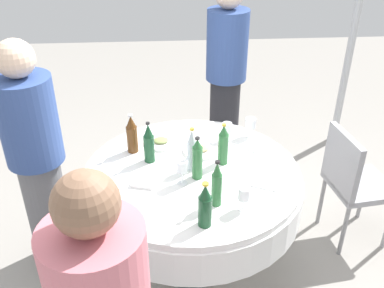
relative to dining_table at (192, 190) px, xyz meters
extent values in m
plane|color=gray|center=(0.00, 0.00, -0.59)|extent=(10.00, 10.00, 0.00)
cylinder|color=white|center=(0.00, 0.00, 0.13)|extent=(1.33, 1.33, 0.04)
cylinder|color=white|center=(0.00, 0.00, 0.00)|extent=(1.36, 1.36, 0.22)
cylinder|color=slate|center=(0.00, 0.00, -0.35)|extent=(0.14, 0.14, 0.48)
cylinder|color=slate|center=(0.00, 0.00, -0.58)|extent=(0.56, 0.56, 0.03)
cylinder|color=silver|center=(0.00, -0.01, 0.24)|extent=(0.06, 0.06, 0.19)
cone|color=silver|center=(0.00, -0.01, 0.38)|extent=(0.05, 0.05, 0.08)
cylinder|color=gold|center=(0.00, -0.01, 0.43)|extent=(0.03, 0.03, 0.01)
cylinder|color=#2D6B38|center=(-0.20, -0.07, 0.25)|extent=(0.06, 0.06, 0.20)
cone|color=#2D6B38|center=(-0.20, -0.07, 0.38)|extent=(0.06, 0.06, 0.06)
cylinder|color=gold|center=(-0.20, -0.07, 0.42)|extent=(0.03, 0.03, 0.01)
cylinder|color=#194728|center=(0.26, -0.12, 0.24)|extent=(0.07, 0.07, 0.18)
cone|color=#194728|center=(0.26, -0.12, 0.37)|extent=(0.06, 0.06, 0.08)
cylinder|color=black|center=(0.26, -0.12, 0.42)|extent=(0.02, 0.02, 0.01)
cylinder|color=#194728|center=(-0.03, 0.50, 0.23)|extent=(0.07, 0.07, 0.17)
cone|color=#194728|center=(-0.03, 0.50, 0.36)|extent=(0.06, 0.06, 0.08)
cylinder|color=gold|center=(-0.03, 0.50, 0.40)|extent=(0.03, 0.03, 0.01)
cylinder|color=#2D6B38|center=(-0.03, 0.08, 0.25)|extent=(0.06, 0.06, 0.21)
cone|color=#2D6B38|center=(-0.03, 0.08, 0.38)|extent=(0.06, 0.06, 0.06)
cylinder|color=black|center=(-0.03, 0.08, 0.42)|extent=(0.03, 0.03, 0.01)
cylinder|color=#2D6B38|center=(-0.11, 0.34, 0.25)|extent=(0.06, 0.06, 0.19)
cone|color=#2D6B38|center=(-0.11, 0.34, 0.38)|extent=(0.05, 0.05, 0.07)
cylinder|color=black|center=(-0.11, 0.34, 0.42)|extent=(0.03, 0.03, 0.01)
cylinder|color=#593314|center=(0.37, -0.25, 0.24)|extent=(0.07, 0.07, 0.18)
cone|color=#593314|center=(0.37, -0.25, 0.37)|extent=(0.06, 0.06, 0.08)
cylinder|color=silver|center=(0.37, -0.25, 0.41)|extent=(0.03, 0.03, 0.01)
cylinder|color=white|center=(-0.43, -0.39, 0.15)|extent=(0.06, 0.06, 0.00)
cylinder|color=white|center=(-0.43, -0.39, 0.19)|extent=(0.01, 0.01, 0.06)
cylinder|color=white|center=(-0.43, -0.39, 0.25)|extent=(0.07, 0.07, 0.07)
cylinder|color=white|center=(0.07, 0.14, 0.15)|extent=(0.06, 0.06, 0.00)
cylinder|color=white|center=(0.07, 0.14, 0.19)|extent=(0.01, 0.01, 0.08)
cylinder|color=white|center=(0.07, 0.14, 0.27)|extent=(0.07, 0.07, 0.07)
cylinder|color=maroon|center=(0.07, 0.14, 0.25)|extent=(0.06, 0.06, 0.03)
cylinder|color=white|center=(-0.26, -0.34, 0.15)|extent=(0.06, 0.06, 0.00)
cylinder|color=white|center=(-0.26, -0.34, 0.18)|extent=(0.01, 0.01, 0.06)
cylinder|color=white|center=(-0.26, -0.34, 0.25)|extent=(0.07, 0.07, 0.07)
cylinder|color=maroon|center=(-0.26, -0.34, 0.23)|extent=(0.06, 0.06, 0.03)
cylinder|color=white|center=(-0.25, 0.39, 0.15)|extent=(0.06, 0.06, 0.00)
cylinder|color=white|center=(-0.25, 0.39, 0.18)|extent=(0.01, 0.01, 0.06)
cylinder|color=white|center=(-0.25, 0.39, 0.25)|extent=(0.06, 0.06, 0.07)
cylinder|color=white|center=(0.45, 0.35, 0.15)|extent=(0.06, 0.06, 0.00)
cylinder|color=white|center=(0.45, 0.35, 0.19)|extent=(0.01, 0.01, 0.07)
cylinder|color=white|center=(0.45, 0.35, 0.25)|extent=(0.06, 0.06, 0.06)
cylinder|color=gold|center=(0.45, 0.35, 0.24)|extent=(0.05, 0.05, 0.02)
cylinder|color=white|center=(-0.07, -0.21, 0.16)|extent=(0.23, 0.23, 0.02)
ellipsoid|color=tan|center=(-0.07, -0.21, 0.17)|extent=(0.10, 0.09, 0.02)
cylinder|color=white|center=(0.19, -0.33, 0.16)|extent=(0.22, 0.22, 0.02)
ellipsoid|color=#8C9E59|center=(0.19, -0.33, 0.17)|extent=(0.10, 0.09, 0.02)
cube|color=silver|center=(-0.36, -0.23, 0.15)|extent=(0.14, 0.14, 0.00)
cube|color=silver|center=(-0.39, 0.21, 0.15)|extent=(0.17, 0.09, 0.00)
cube|color=white|center=(0.29, 0.11, 0.16)|extent=(0.17, 0.17, 0.02)
sphere|color=#8C664C|center=(0.39, 1.19, 0.85)|extent=(0.21, 0.21, 0.21)
cylinder|color=#26262B|center=(-0.37, -1.21, -0.17)|extent=(0.26, 0.26, 0.84)
cylinder|color=#334C8C|center=(-0.37, -1.21, 0.54)|extent=(0.34, 0.34, 0.58)
cylinder|color=slate|center=(0.94, -0.08, -0.19)|extent=(0.26, 0.26, 0.81)
cylinder|color=#334C8C|center=(0.94, -0.08, 0.48)|extent=(0.34, 0.34, 0.53)
sphere|color=beige|center=(0.94, -0.08, 0.86)|extent=(0.22, 0.22, 0.22)
cube|color=#99999E|center=(-1.19, -0.16, -0.14)|extent=(0.45, 0.45, 0.04)
cube|color=#99999E|center=(-1.01, -0.13, 0.07)|extent=(0.09, 0.40, 0.42)
cylinder|color=gray|center=(-1.33, -0.35, -0.38)|extent=(0.03, 0.03, 0.43)
cylinder|color=gray|center=(-1.04, 0.03, -0.38)|extent=(0.03, 0.03, 0.43)
cylinder|color=gray|center=(-0.99, -0.30, -0.38)|extent=(0.03, 0.03, 0.43)
cylinder|color=#B2B5B7|center=(-1.57, -1.56, 0.64)|extent=(0.07, 0.07, 2.46)
camera|label=1|loc=(0.15, 2.19, 1.64)|focal=40.44mm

